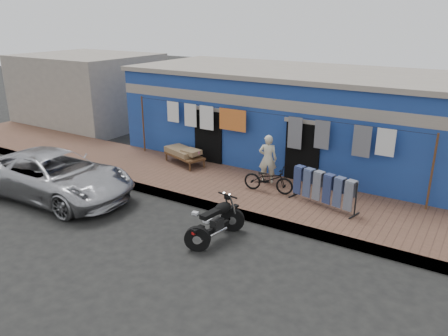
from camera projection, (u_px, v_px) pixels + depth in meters
ground at (182, 234)px, 10.92m from camera, size 80.00×80.00×0.00m
sidewalk at (241, 191)px, 13.27m from camera, size 28.00×3.00×0.25m
curb at (215, 207)px, 12.11m from camera, size 28.00×0.10×0.25m
building at (296, 116)px, 15.94m from camera, size 12.20×5.20×3.36m
neighbor_left at (89, 90)px, 21.47m from camera, size 6.00×5.00×3.40m
clothesline at (262, 128)px, 13.72m from camera, size 10.06×0.06×2.10m
car at (55, 175)px, 12.89m from camera, size 5.17×2.57×1.42m
seated_person at (268, 159)px, 13.35m from camera, size 0.64×0.54×1.52m
bicycle at (269, 176)px, 12.71m from camera, size 1.54×0.73×0.96m
motorcycle at (216, 221)px, 10.43m from camera, size 0.99×1.77×1.05m
charpoy at (185, 156)px, 15.20m from camera, size 2.12×1.77×0.55m
jeans_rack at (324, 189)px, 11.77m from camera, size 2.20×1.31×0.97m
litter_a at (195, 213)px, 11.95m from camera, size 0.18×0.15×0.07m
litter_b at (219, 220)px, 11.57m from camera, size 0.21×0.21×0.09m
litter_c at (207, 220)px, 11.52m from camera, size 0.19×0.23×0.08m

